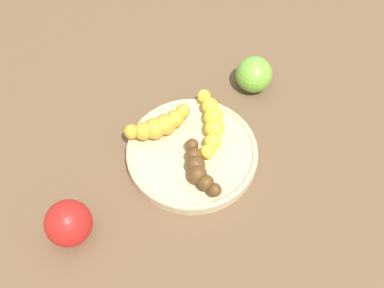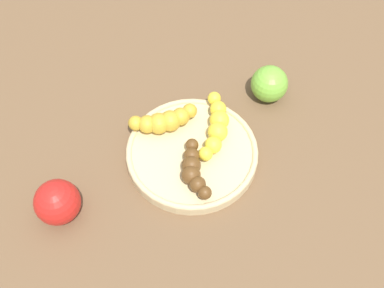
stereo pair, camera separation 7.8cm
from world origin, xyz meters
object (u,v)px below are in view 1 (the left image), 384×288
at_px(banana_yellow, 212,123).
at_px(apple_red, 69,223).
at_px(banana_overripe, 198,169).
at_px(banana_spotted, 159,125).
at_px(fruit_bowl, 192,152).
at_px(apple_green, 254,74).

relative_size(banana_yellow, apple_red, 1.96).
bearing_deg(banana_overripe, banana_spotted, -76.12).
bearing_deg(fruit_bowl, banana_spotted, 46.22).
relative_size(fruit_bowl, banana_overripe, 2.07).
bearing_deg(banana_spotted, banana_overripe, 11.16).
relative_size(banana_overripe, banana_spotted, 0.92).
bearing_deg(apple_green, banana_yellow, 135.56).
distance_m(banana_yellow, banana_spotted, 0.09).
distance_m(banana_overripe, banana_spotted, 0.11).
relative_size(banana_overripe, apple_red, 1.50).
relative_size(apple_green, apple_red, 0.94).
bearing_deg(banana_yellow, banana_spotted, -177.84).
bearing_deg(apple_red, banana_overripe, -72.71).
distance_m(apple_green, apple_red, 0.42).
xyz_separation_m(banana_overripe, banana_spotted, (0.09, 0.05, 0.00)).
distance_m(banana_overripe, apple_green, 0.23).
distance_m(banana_yellow, apple_green, 0.14).
height_order(apple_green, apple_red, apple_red).
xyz_separation_m(banana_spotted, apple_green, (0.09, -0.19, -0.00)).
height_order(fruit_bowl, banana_overripe, banana_overripe).
relative_size(banana_spotted, apple_green, 1.73).
height_order(banana_spotted, apple_green, apple_green).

